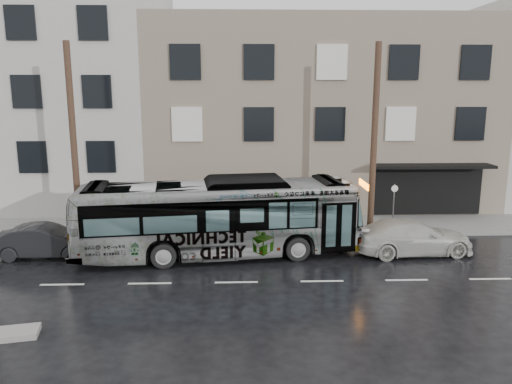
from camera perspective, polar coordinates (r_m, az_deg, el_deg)
ground at (r=21.17m, az=-2.23°, el=-7.74°), size 120.00×120.00×0.00m
sidewalk at (r=25.82m, az=-2.19°, el=-3.95°), size 90.00×3.60×0.15m
building_taupe at (r=33.05m, az=6.58°, el=8.97°), size 20.00×12.00×11.00m
utility_pole_front at (r=24.23m, az=13.35°, el=5.73°), size 0.30×0.30×9.00m
utility_pole_rear at (r=24.59m, az=-20.13°, el=5.41°), size 0.30×0.30×9.00m
sign_post at (r=25.08m, az=15.42°, el=-1.84°), size 0.06×0.06×2.40m
bus at (r=21.28m, az=-4.31°, el=-2.94°), size 12.29×4.29×3.35m
white_sedan at (r=22.77m, az=17.43°, el=-4.90°), size 5.30×2.46×1.50m
dark_sedan at (r=23.12m, az=-22.92°, el=-5.18°), size 4.29×1.63×1.40m
slush_pile at (r=16.66m, az=-26.69°, el=-14.32°), size 1.92×1.13×0.18m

